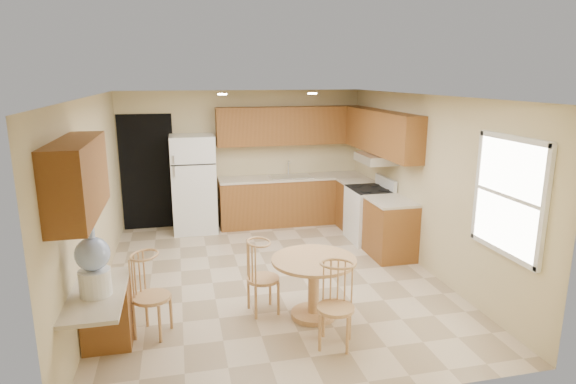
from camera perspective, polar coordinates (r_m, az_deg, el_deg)
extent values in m
plane|color=#C5AE8E|center=(6.85, -1.93, -10.08)|extent=(5.50, 5.50, 0.00)
cube|color=white|center=(6.28, -2.11, 11.30)|extent=(4.50, 5.50, 0.02)
cube|color=beige|center=(9.12, -5.33, 4.06)|extent=(4.50, 0.02, 2.50)
cube|color=beige|center=(3.91, 5.80, -9.01)|extent=(4.50, 0.02, 2.50)
cube|color=beige|center=(6.43, -22.10, -0.91)|extent=(0.02, 5.50, 2.50)
cube|color=beige|center=(7.22, 15.81, 1.07)|extent=(0.02, 5.50, 2.50)
cube|color=black|center=(9.08, -16.31, 2.24)|extent=(0.90, 0.02, 2.10)
cube|color=brown|center=(9.16, 0.47, -1.06)|extent=(2.75, 0.60, 0.87)
cube|color=beige|center=(9.05, 0.48, 1.73)|extent=(2.75, 0.63, 0.04)
cube|color=brown|center=(8.92, 8.10, -1.60)|extent=(0.60, 0.59, 0.87)
cube|color=beige|center=(8.81, 8.20, 1.26)|extent=(0.63, 0.59, 0.04)
cube|color=brown|center=(7.63, 12.00, -4.37)|extent=(0.60, 0.80, 0.87)
cube|color=beige|center=(7.51, 12.17, -1.06)|extent=(0.63, 0.80, 0.04)
cube|color=brown|center=(9.03, 0.29, 7.87)|extent=(2.75, 0.33, 0.70)
cube|color=brown|center=(8.12, 10.97, 6.98)|extent=(0.33, 2.42, 0.70)
cube|color=brown|center=(4.74, -23.64, 1.49)|extent=(0.33, 1.40, 0.70)
cube|color=silver|center=(9.04, 0.32, 1.86)|extent=(0.78, 0.44, 0.01)
cube|color=silver|center=(8.12, 10.36, 3.93)|extent=(0.50, 0.76, 0.14)
cube|color=brown|center=(5.46, -20.71, -13.30)|extent=(0.48, 0.42, 0.72)
cube|color=beige|center=(4.96, -21.65, -11.21)|extent=(0.50, 1.20, 0.04)
cube|color=white|center=(5.64, 24.73, -0.47)|extent=(0.05, 1.00, 1.20)
cube|color=white|center=(5.53, 25.29, 5.76)|extent=(0.05, 1.10, 0.06)
cube|color=white|center=(5.81, 24.05, -6.42)|extent=(0.05, 1.10, 0.06)
cube|color=white|center=(5.24, 28.13, -1.84)|extent=(0.05, 0.06, 1.28)
cube|color=white|center=(6.05, 21.65, 0.70)|extent=(0.05, 0.06, 1.28)
cylinder|color=white|center=(7.40, -7.79, 11.41)|extent=(0.14, 0.14, 0.02)
cylinder|color=white|center=(7.66, 2.91, 11.59)|extent=(0.14, 0.14, 0.02)
cube|color=white|center=(8.77, -11.12, 0.96)|extent=(0.77, 0.72, 1.74)
cube|color=black|center=(8.33, -11.16, 3.18)|extent=(0.75, 0.01, 0.02)
cube|color=silver|center=(8.34, -13.35, 2.36)|extent=(0.03, 0.03, 0.18)
cube|color=silver|center=(8.30, -13.43, 3.75)|extent=(0.03, 0.03, 0.14)
cube|color=white|center=(8.30, 9.57, -2.70)|extent=(0.65, 0.76, 0.90)
cube|color=black|center=(8.19, 9.70, 0.36)|extent=(0.64, 0.75, 0.02)
cube|color=white|center=(8.28, 11.52, 1.10)|extent=(0.06, 0.76, 0.18)
cylinder|color=tan|center=(5.83, 3.01, -14.24)|extent=(0.52, 0.52, 0.06)
cylinder|color=tan|center=(5.69, 3.05, -11.36)|extent=(0.13, 0.13, 0.65)
cylinder|color=tan|center=(5.55, 3.09, -8.07)|extent=(0.97, 0.97, 0.04)
cylinder|color=tan|center=(5.77, -2.98, -10.25)|extent=(0.39, 0.39, 0.04)
cylinder|color=tan|center=(5.96, -4.54, -11.67)|extent=(0.03, 0.03, 0.42)
cylinder|color=tan|center=(6.01, -1.86, -11.44)|extent=(0.03, 0.03, 0.42)
cylinder|color=tan|center=(5.72, -4.12, -12.84)|extent=(0.03, 0.03, 0.42)
cylinder|color=tan|center=(5.76, -1.31, -12.59)|extent=(0.03, 0.03, 0.42)
cylinder|color=tan|center=(5.12, 5.67, -13.55)|extent=(0.39, 0.39, 0.04)
cylinder|color=tan|center=(5.29, 3.62, -15.10)|extent=(0.03, 0.03, 0.42)
cylinder|color=tan|center=(5.37, 6.59, -14.71)|extent=(0.03, 0.03, 0.42)
cylinder|color=tan|center=(5.06, 4.57, -16.57)|extent=(0.03, 0.03, 0.42)
cylinder|color=tan|center=(5.14, 7.67, -16.12)|extent=(0.03, 0.03, 0.42)
cylinder|color=tan|center=(5.49, -15.86, -11.93)|extent=(0.40, 0.40, 0.04)
cylinder|color=tan|center=(5.72, -17.13, -13.33)|extent=(0.03, 0.03, 0.43)
cylinder|color=tan|center=(5.71, -14.17, -13.21)|extent=(0.03, 0.03, 0.43)
cylinder|color=tan|center=(5.47, -17.33, -14.68)|extent=(0.03, 0.03, 0.43)
cylinder|color=tan|center=(5.45, -14.21, -14.56)|extent=(0.03, 0.03, 0.43)
cylinder|color=white|center=(4.86, -21.87, -9.90)|extent=(0.29, 0.29, 0.25)
sphere|color=#9BB6F0|center=(4.76, -22.17, -6.82)|extent=(0.31, 0.31, 0.31)
cylinder|color=#9BB6F0|center=(4.70, -22.39, -4.52)|extent=(0.08, 0.08, 0.09)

